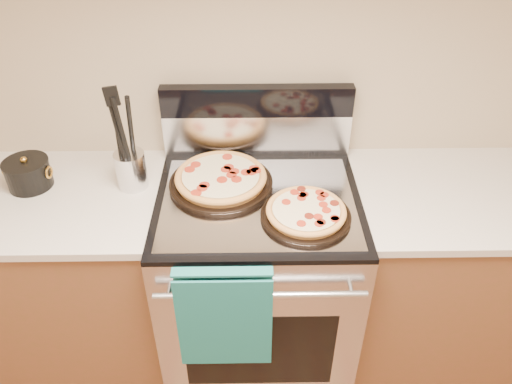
{
  "coord_description": "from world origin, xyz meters",
  "views": [
    {
      "loc": [
        -0.03,
        0.17,
        2.04
      ],
      "look_at": [
        -0.01,
        1.55,
        1.02
      ],
      "focal_mm": 35.0,
      "sensor_mm": 36.0,
      "label": 1
    }
  ],
  "objects_px": {
    "pepperoni_pizza_front": "(306,213)",
    "utensil_crock": "(131,170)",
    "pepperoni_pizza_back": "(221,179)",
    "saucepan": "(29,175)",
    "range_body": "(258,284)"
  },
  "relations": [
    {
      "from": "pepperoni_pizza_front",
      "to": "utensil_crock",
      "type": "height_order",
      "value": "utensil_crock"
    },
    {
      "from": "utensil_crock",
      "to": "saucepan",
      "type": "distance_m",
      "value": 0.4
    },
    {
      "from": "pepperoni_pizza_back",
      "to": "utensil_crock",
      "type": "bearing_deg",
      "value": 175.71
    },
    {
      "from": "range_body",
      "to": "utensil_crock",
      "type": "distance_m",
      "value": 0.72
    },
    {
      "from": "pepperoni_pizza_back",
      "to": "pepperoni_pizza_front",
      "type": "height_order",
      "value": "pepperoni_pizza_back"
    },
    {
      "from": "pepperoni_pizza_front",
      "to": "utensil_crock",
      "type": "relative_size",
      "value": 2.17
    },
    {
      "from": "saucepan",
      "to": "utensil_crock",
      "type": "bearing_deg",
      "value": -0.66
    },
    {
      "from": "pepperoni_pizza_back",
      "to": "saucepan",
      "type": "distance_m",
      "value": 0.73
    },
    {
      "from": "range_body",
      "to": "pepperoni_pizza_front",
      "type": "height_order",
      "value": "pepperoni_pizza_front"
    },
    {
      "from": "pepperoni_pizza_front",
      "to": "utensil_crock",
      "type": "bearing_deg",
      "value": 160.7
    },
    {
      "from": "range_body",
      "to": "utensil_crock",
      "type": "height_order",
      "value": "utensil_crock"
    },
    {
      "from": "saucepan",
      "to": "pepperoni_pizza_back",
      "type": "bearing_deg",
      "value": -2.34
    },
    {
      "from": "pepperoni_pizza_back",
      "to": "utensil_crock",
      "type": "distance_m",
      "value": 0.34
    },
    {
      "from": "range_body",
      "to": "utensil_crock",
      "type": "bearing_deg",
      "value": 168.75
    },
    {
      "from": "range_body",
      "to": "utensil_crock",
      "type": "xyz_separation_m",
      "value": [
        -0.48,
        0.1,
        0.53
      ]
    }
  ]
}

